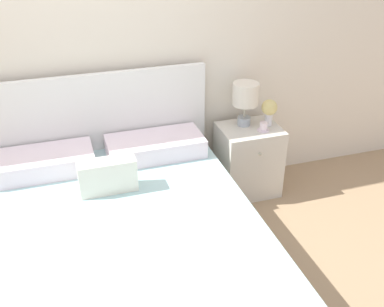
# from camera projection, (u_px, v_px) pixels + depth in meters

# --- Properties ---
(ground_plane) EXTENTS (12.00, 12.00, 0.00)m
(ground_plane) POSITION_uv_depth(u_px,v_px,m) (103.00, 200.00, 3.78)
(ground_plane) COLOR tan
(wall_back) EXTENTS (8.00, 0.06, 2.60)m
(wall_back) POSITION_uv_depth(u_px,v_px,m) (84.00, 45.00, 3.20)
(wall_back) COLOR silver
(wall_back) RESTS_ON ground_plane
(bed) EXTENTS (1.75, 2.06, 1.11)m
(bed) POSITION_uv_depth(u_px,v_px,m) (120.00, 246.00, 2.85)
(bed) COLOR white
(bed) RESTS_ON ground_plane
(nightstand) EXTENTS (0.49, 0.42, 0.60)m
(nightstand) POSITION_uv_depth(u_px,v_px,m) (248.00, 160.00, 3.77)
(nightstand) COLOR silver
(nightstand) RESTS_ON ground_plane
(table_lamp) EXTENTS (0.21, 0.21, 0.36)m
(table_lamp) POSITION_uv_depth(u_px,v_px,m) (245.00, 97.00, 3.55)
(table_lamp) COLOR #A8B2BC
(table_lamp) RESTS_ON nightstand
(flower_vase) EXTENTS (0.13, 0.13, 0.22)m
(flower_vase) POSITION_uv_depth(u_px,v_px,m) (269.00, 109.00, 3.60)
(flower_vase) COLOR white
(flower_vase) RESTS_ON nightstand
(teacup) EXTENTS (0.10, 0.10, 0.07)m
(teacup) POSITION_uv_depth(u_px,v_px,m) (263.00, 127.00, 3.57)
(teacup) COLOR white
(teacup) RESTS_ON nightstand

